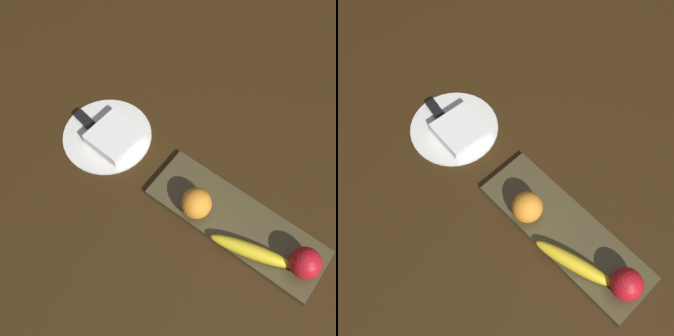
% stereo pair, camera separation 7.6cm
% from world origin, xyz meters
% --- Properties ---
extents(ground_plane, '(2.40, 2.40, 0.00)m').
position_xyz_m(ground_plane, '(0.00, 0.00, 0.00)').
color(ground_plane, '#311F0C').
extents(fruit_tray, '(0.42, 0.14, 0.02)m').
position_xyz_m(fruit_tray, '(0.03, -0.04, 0.01)').
color(fruit_tray, '#453C22').
rests_on(fruit_tray, ground_plane).
extents(apple, '(0.07, 0.07, 0.07)m').
position_xyz_m(apple, '(0.20, -0.04, 0.05)').
color(apple, red).
rests_on(apple, fruit_tray).
extents(banana, '(0.18, 0.08, 0.03)m').
position_xyz_m(banana, '(0.09, -0.08, 0.03)').
color(banana, yellow).
rests_on(banana, fruit_tray).
extents(orange_near_apple, '(0.07, 0.07, 0.07)m').
position_xyz_m(orange_near_apple, '(-0.06, -0.07, 0.05)').
color(orange_near_apple, orange).
rests_on(orange_near_apple, fruit_tray).
extents(dinner_plate, '(0.22, 0.22, 0.01)m').
position_xyz_m(dinner_plate, '(-0.36, -0.04, 0.00)').
color(dinner_plate, white).
rests_on(dinner_plate, ground_plane).
extents(folded_napkin, '(0.12, 0.12, 0.03)m').
position_xyz_m(folded_napkin, '(-0.33, -0.04, 0.02)').
color(folded_napkin, white).
rests_on(folded_napkin, dinner_plate).
extents(knife, '(0.18, 0.05, 0.01)m').
position_xyz_m(knife, '(-0.40, -0.04, 0.01)').
color(knife, silver).
rests_on(knife, dinner_plate).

